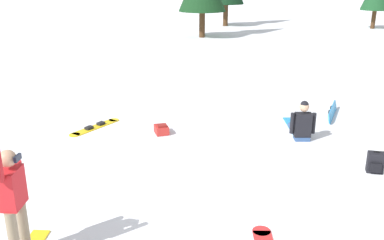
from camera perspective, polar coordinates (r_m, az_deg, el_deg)
ground_plane at (r=7.94m, az=9.02°, el=-11.47°), size 800.00×800.00×0.00m
snowboarder_foreground at (r=6.62m, az=-22.32°, el=-9.97°), size 0.54×1.50×2.01m
snowboarder_midground at (r=11.20m, az=14.11°, el=-0.52°), size 0.66×1.83×1.01m
loose_snowboard_near_right at (r=13.16m, az=17.93°, el=1.10°), size 0.96×1.54×0.28m
loose_snowboard_far_spare at (r=11.93m, az=-12.61°, el=-0.88°), size 1.35×1.43×0.09m
backpack_black at (r=9.83m, az=22.92°, el=-5.19°), size 0.37×0.34×0.47m
backpack_red at (r=11.23m, az=-4.03°, el=-1.21°), size 0.38×0.54×0.27m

